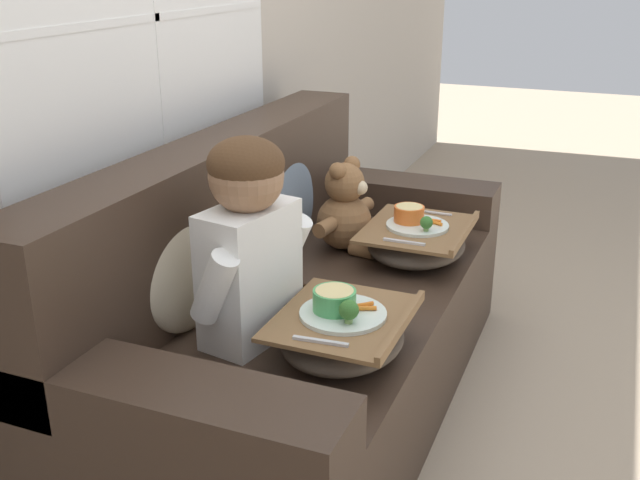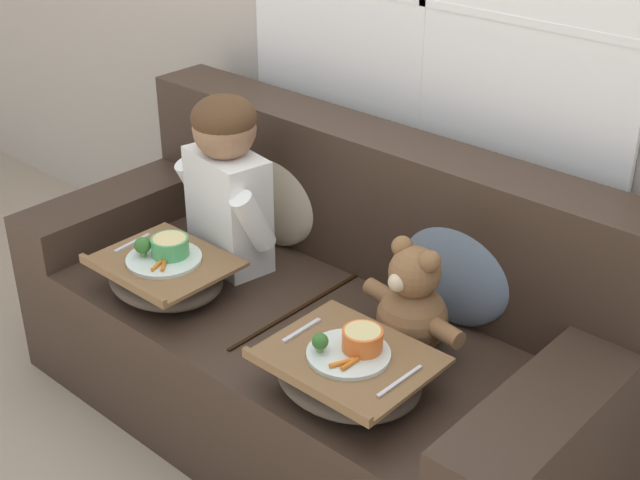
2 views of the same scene
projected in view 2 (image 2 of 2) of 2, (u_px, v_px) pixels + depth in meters
ground_plane at (309, 420)px, 2.96m from camera, size 14.00×14.00×0.00m
couch at (322, 329)px, 2.84m from camera, size 1.93×0.89×0.92m
throw_pillow_behind_child at (279, 187)px, 3.04m from camera, size 0.41×0.20×0.42m
throw_pillow_behind_teddy at (461, 259)px, 2.60m from camera, size 0.40×0.19×0.42m
child_figure at (227, 174)px, 2.83m from camera, size 0.43×0.23×0.58m
teddy_bear at (412, 306)px, 2.47m from camera, size 0.36×0.26×0.34m
lap_tray_child at (165, 274)px, 2.77m from camera, size 0.41×0.34×0.19m
lap_tray_teddy at (348, 372)px, 2.33m from camera, size 0.43×0.35×0.19m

